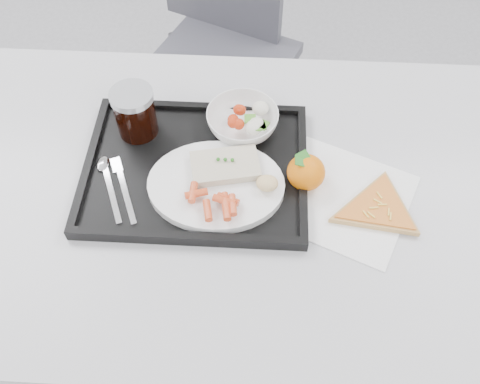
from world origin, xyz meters
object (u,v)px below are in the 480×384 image
at_px(tangerine, 306,172).
at_px(chair, 220,28).
at_px(cola_glass, 135,112).
at_px(pizza_slice, 378,208).
at_px(table, 220,207).
at_px(dinner_plate, 216,185).
at_px(salad_bowl, 243,121).
at_px(tray, 196,169).

bearing_deg(tangerine, chair, 107.27).
distance_m(cola_glass, pizza_slice, 0.53).
height_order(table, dinner_plate, dinner_plate).
bearing_deg(salad_bowl, chair, 99.40).
bearing_deg(chair, tangerine, -72.73).
height_order(dinner_plate, salad_bowl, salad_bowl).
distance_m(table, dinner_plate, 0.09).
relative_size(tray, pizza_slice, 1.73).
height_order(tray, salad_bowl, salad_bowl).
xyz_separation_m(table, tray, (-0.05, 0.04, 0.08)).
height_order(salad_bowl, tangerine, tangerine).
relative_size(tray, salad_bowl, 2.96).
relative_size(salad_bowl, tangerine, 1.72).
bearing_deg(dinner_plate, tangerine, 10.66).
bearing_deg(table, salad_bowl, 75.58).
relative_size(chair, tangerine, 10.49).
relative_size(table, salad_bowl, 7.89).
xyz_separation_m(table, cola_glass, (-0.18, 0.13, 0.14)).
relative_size(tray, cola_glass, 4.17).
distance_m(chair, dinner_plate, 0.83).
distance_m(table, chair, 0.80).
bearing_deg(cola_glass, salad_bowl, 4.39).
relative_size(dinner_plate, salad_bowl, 1.78).
distance_m(table, tangerine, 0.20).
height_order(dinner_plate, pizza_slice, dinner_plate).
bearing_deg(cola_glass, tray, -35.85).
xyz_separation_m(chair, tray, (0.02, -0.75, 0.22)).
distance_m(tray, tangerine, 0.22).
relative_size(table, cola_glass, 11.11).
xyz_separation_m(salad_bowl, tangerine, (0.13, -0.13, -0.00)).
distance_m(cola_glass, tangerine, 0.37).
relative_size(salad_bowl, pizza_slice, 0.58).
height_order(dinner_plate, cola_glass, cola_glass).
bearing_deg(tangerine, pizza_slice, -23.60).
relative_size(tray, dinner_plate, 1.67).
height_order(chair, tangerine, chair).
height_order(chair, pizza_slice, chair).
distance_m(salad_bowl, pizza_slice, 0.33).
bearing_deg(chair, tray, -88.80).
xyz_separation_m(table, chair, (-0.07, 0.79, -0.15)).
relative_size(tangerine, pizza_slice, 0.34).
relative_size(table, pizza_slice, 4.61).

